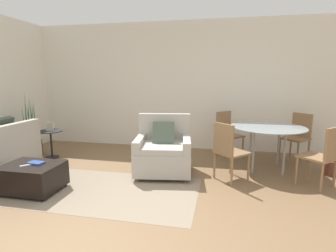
{
  "coord_description": "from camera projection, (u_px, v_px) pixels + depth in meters",
  "views": [
    {
      "loc": [
        0.91,
        -2.44,
        1.56
      ],
      "look_at": [
        0.02,
        1.86,
        0.75
      ],
      "focal_mm": 28.0,
      "sensor_mm": 36.0,
      "label": 1
    }
  ],
  "objects": [
    {
      "name": "ground_plane",
      "position": [
        131.0,
        225.0,
        2.81
      ],
      "size": [
        20.0,
        20.0,
        0.0
      ],
      "primitive_type": "plane",
      "color": "brown"
    },
    {
      "name": "wall_back",
      "position": [
        180.0,
        86.0,
        5.74
      ],
      "size": [
        12.0,
        0.06,
        2.75
      ],
      "color": "white",
      "rests_on": "ground_plane"
    },
    {
      "name": "area_rug",
      "position": [
        94.0,
        189.0,
        3.71
      ],
      "size": [
        2.91,
        1.41,
        0.01
      ],
      "color": "gray",
      "rests_on": "ground_plane"
    },
    {
      "name": "armchair",
      "position": [
        163.0,
        152.0,
        4.31
      ],
      "size": [
        1.0,
        0.96,
        0.95
      ],
      "color": "#B2ADA3",
      "rests_on": "ground_plane"
    },
    {
      "name": "ottoman",
      "position": [
        32.0,
        177.0,
        3.62
      ],
      "size": [
        0.77,
        0.59,
        0.39
      ],
      "color": "black",
      "rests_on": "ground_plane"
    },
    {
      "name": "book_stack",
      "position": [
        36.0,
        163.0,
        3.62
      ],
      "size": [
        0.23,
        0.16,
        0.03
      ],
      "color": "#2D478C",
      "rests_on": "ottoman"
    },
    {
      "name": "tv_remote_primary",
      "position": [
        25.0,
        165.0,
        3.54
      ],
      "size": [
        0.12,
        0.13,
        0.01
      ],
      "color": "#B7B7BC",
      "rests_on": "ottoman"
    },
    {
      "name": "potted_plant",
      "position": [
        31.0,
        142.0,
        5.34
      ],
      "size": [
        0.4,
        0.4,
        1.29
      ],
      "color": "#333338",
      "rests_on": "ground_plane"
    },
    {
      "name": "side_table",
      "position": [
        51.0,
        139.0,
        5.13
      ],
      "size": [
        0.46,
        0.46,
        0.54
      ],
      "color": "black",
      "rests_on": "ground_plane"
    },
    {
      "name": "picture_frame",
      "position": [
        50.0,
        127.0,
        5.09
      ],
      "size": [
        0.16,
        0.07,
        0.17
      ],
      "color": "silver",
      "rests_on": "side_table"
    },
    {
      "name": "dining_table",
      "position": [
        268.0,
        131.0,
        4.42
      ],
      "size": [
        1.22,
        1.22,
        0.75
      ],
      "color": "#99A8AD",
      "rests_on": "ground_plane"
    },
    {
      "name": "dining_chair_near_left",
      "position": [
        228.0,
        148.0,
        3.94
      ],
      "size": [
        0.59,
        0.59,
        0.9
      ],
      "color": "#93704C",
      "rests_on": "ground_plane"
    },
    {
      "name": "dining_chair_near_right",
      "position": [
        324.0,
        153.0,
        3.68
      ],
      "size": [
        0.59,
        0.59,
        0.9
      ],
      "color": "#93704C",
      "rests_on": "ground_plane"
    },
    {
      "name": "dining_chair_far_left",
      "position": [
        227.0,
        131.0,
        5.21
      ],
      "size": [
        0.59,
        0.59,
        0.9
      ],
      "color": "#93704C",
      "rests_on": "ground_plane"
    },
    {
      "name": "dining_chair_far_right",
      "position": [
        298.0,
        134.0,
        4.95
      ],
      "size": [
        0.59,
        0.59,
        0.9
      ],
      "color": "#93704C",
      "rests_on": "ground_plane"
    },
    {
      "name": "potted_plant_small",
      "position": [
        332.0,
        163.0,
        4.25
      ],
      "size": [
        0.28,
        0.28,
        0.71
      ],
      "color": "brown",
      "rests_on": "ground_plane"
    }
  ]
}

